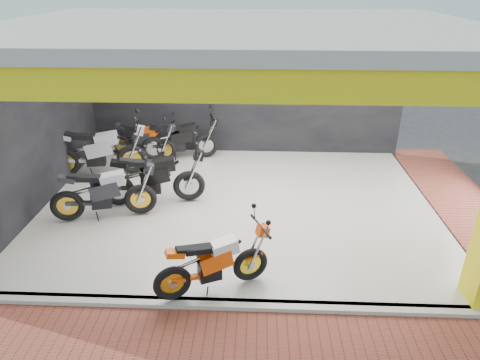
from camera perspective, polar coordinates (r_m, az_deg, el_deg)
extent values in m
plane|color=#2D2D30|center=(7.35, -1.02, -11.32)|extent=(80.00, 80.00, 0.00)
cube|color=silver|center=(9.00, -0.26, -3.42)|extent=(8.00, 6.00, 0.10)
cube|color=beige|center=(7.92, -0.31, 19.68)|extent=(8.40, 6.40, 0.20)
cube|color=black|center=(11.29, 0.50, 11.90)|extent=(8.20, 0.20, 3.50)
cube|color=black|center=(9.44, -26.17, 6.54)|extent=(0.20, 6.20, 3.50)
cube|color=yellow|center=(5.01, -2.02, 12.77)|extent=(8.40, 0.30, 0.40)
cube|color=yellow|center=(8.73, 28.03, 15.42)|extent=(0.30, 6.40, 0.40)
cube|color=silver|center=(6.53, -1.58, -16.33)|extent=(8.00, 0.20, 0.10)
cube|color=brown|center=(6.00, -2.13, -21.55)|extent=(9.00, 1.40, 0.03)
cube|color=brown|center=(10.03, 28.36, -3.77)|extent=(1.40, 7.00, 0.03)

